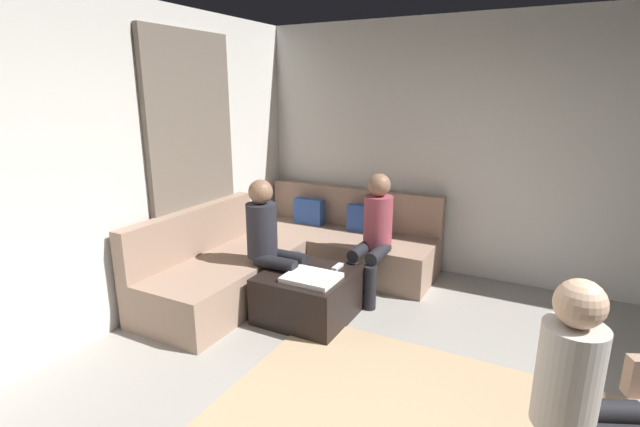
# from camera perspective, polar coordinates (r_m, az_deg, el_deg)

# --- Properties ---
(wall_back) EXTENTS (6.00, 0.12, 2.70)m
(wall_back) POSITION_cam_1_polar(r_m,az_deg,el_deg) (5.02, 24.29, 6.71)
(wall_back) COLOR silver
(wall_back) RESTS_ON ground_plane
(wall_left) EXTENTS (0.12, 6.00, 2.70)m
(wall_left) POSITION_cam_1_polar(r_m,az_deg,el_deg) (3.88, -29.73, 3.94)
(wall_left) COLOR silver
(wall_left) RESTS_ON ground_plane
(curtain_panel) EXTENTS (0.06, 1.10, 2.50)m
(curtain_panel) POSITION_cam_1_polar(r_m,az_deg,el_deg) (4.64, -15.38, 5.65)
(curtain_panel) COLOR #726659
(curtain_panel) RESTS_ON ground_plane
(sectional_couch) EXTENTS (2.10, 2.55, 0.87)m
(sectional_couch) POSITION_cam_1_polar(r_m,az_deg,el_deg) (4.88, -3.34, -5.15)
(sectional_couch) COLOR #9E7F6B
(sectional_couch) RESTS_ON ground_plane
(ottoman) EXTENTS (0.76, 0.76, 0.42)m
(ottoman) POSITION_cam_1_polar(r_m,az_deg,el_deg) (4.14, -1.46, -10.04)
(ottoman) COLOR black
(ottoman) RESTS_ON ground_plane
(folded_blanket) EXTENTS (0.44, 0.36, 0.04)m
(folded_blanket) POSITION_cam_1_polar(r_m,az_deg,el_deg) (3.90, -1.06, -7.94)
(folded_blanket) COLOR white
(folded_blanket) RESTS_ON ottoman
(coffee_mug) EXTENTS (0.08, 0.08, 0.10)m
(coffee_mug) POSITION_cam_1_polar(r_m,az_deg,el_deg) (4.28, -2.89, -5.43)
(coffee_mug) COLOR #334C72
(coffee_mug) RESTS_ON ottoman
(game_remote) EXTENTS (0.05, 0.15, 0.02)m
(game_remote) POSITION_cam_1_polar(r_m,az_deg,el_deg) (4.15, 2.19, -6.62)
(game_remote) COLOR white
(game_remote) RESTS_ON ottoman
(person_on_couch_back) EXTENTS (0.30, 0.60, 1.20)m
(person_on_couch_back) POSITION_cam_1_polar(r_m,az_deg,el_deg) (4.44, 6.72, -2.17)
(person_on_couch_back) COLOR black
(person_on_couch_back) RESTS_ON ground_plane
(person_on_couch_side) EXTENTS (0.60, 0.30, 1.20)m
(person_on_couch_side) POSITION_cam_1_polar(r_m,az_deg,el_deg) (4.19, -6.09, -3.23)
(person_on_couch_side) COLOR black
(person_on_couch_side) RESTS_ON ground_plane
(person_on_armchair) EXTENTS (0.60, 0.45, 1.18)m
(person_on_armchair) POSITION_cam_1_polar(r_m,az_deg,el_deg) (2.56, 30.25, -18.34)
(person_on_armchair) COLOR black
(person_on_armchair) RESTS_ON ground_plane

